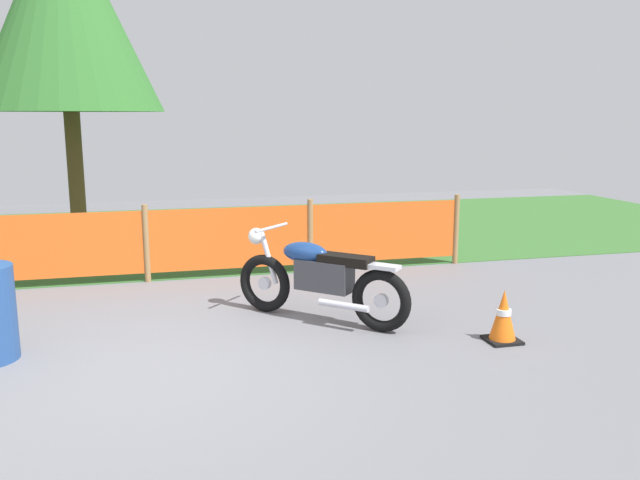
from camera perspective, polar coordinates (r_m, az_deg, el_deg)
name	(u,v)px	position (r m, az deg, el deg)	size (l,w,h in m)	color
ground	(146,373)	(6.02, -14.95, -11.16)	(24.00, 24.00, 0.02)	slate
grass_verge	(149,236)	(12.52, -14.71, 0.36)	(24.00, 6.97, 0.01)	#386B2D
barrier_fence	(146,242)	(9.00, -14.96, -0.20)	(9.10, 0.08, 1.05)	#997547
tree_near_left	(64,6)	(12.68, -21.49, 18.49)	(3.22, 3.22, 5.86)	brown
motorcycle_lead	(319,278)	(7.05, -0.11, -3.31)	(1.61, 1.54, 1.00)	black
traffic_cone	(503,316)	(6.72, 15.75, -6.45)	(0.32, 0.32, 0.53)	black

